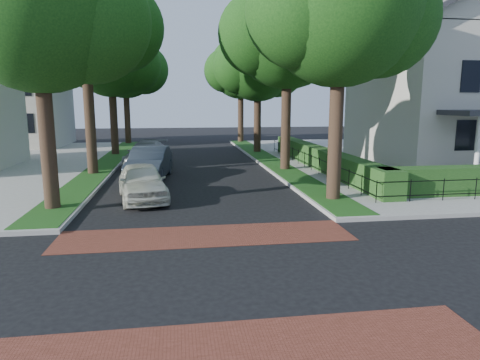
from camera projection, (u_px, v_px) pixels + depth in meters
name	position (u px, v px, depth m)	size (l,w,h in m)	color
ground	(215.00, 277.00, 10.07)	(120.00, 120.00, 0.00)	black
sidewalk_ne	(457.00, 157.00, 31.32)	(30.00, 30.00, 0.15)	gray
crosswalk_far	(206.00, 236.00, 13.18)	(9.00, 2.20, 0.01)	brown
crosswalk_near	(232.00, 356.00, 6.95)	(9.00, 2.20, 0.01)	brown
grass_strip_ne	(269.00, 160.00, 29.40)	(1.60, 29.80, 0.02)	#1C4012
grass_strip_nw	(107.00, 163.00, 27.86)	(1.60, 29.80, 0.02)	#1C4012
tree_right_near	(341.00, 9.00, 16.53)	(7.75, 6.67, 10.66)	black
tree_right_mid	(288.00, 32.00, 24.27)	(8.25, 7.09, 11.22)	black
tree_right_far	(259.00, 65.00, 33.20)	(7.25, 6.23, 9.74)	black
tree_right_back	(241.00, 69.00, 41.90)	(7.50, 6.45, 10.20)	black
tree_left_near	(42.00, 10.00, 15.02)	(7.50, 6.45, 10.20)	black
tree_left_mid	(87.00, 20.00, 22.63)	(8.00, 6.88, 11.48)	black
tree_left_far	(112.00, 60.00, 31.58)	(7.00, 6.02, 9.86)	black
tree_left_back	(126.00, 66.00, 40.31)	(7.75, 6.66, 10.44)	black
hedge_main_road	(321.00, 158.00, 25.63)	(1.00, 18.00, 1.20)	#173B14
fence_main_road	(308.00, 161.00, 25.54)	(0.06, 18.00, 0.90)	black
house_victorian	(468.00, 71.00, 26.97)	(13.00, 13.05, 12.48)	beige
house_left_far	(10.00, 91.00, 38.09)	(10.00, 9.00, 10.14)	beige
parked_car_front	(142.00, 182.00, 17.91)	(1.82, 4.52, 1.54)	beige
parked_car_middle	(150.00, 163.00, 22.78)	(1.81, 5.18, 1.71)	#222A33
parked_car_rear	(147.00, 154.00, 27.39)	(2.17, 5.34, 1.55)	gray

